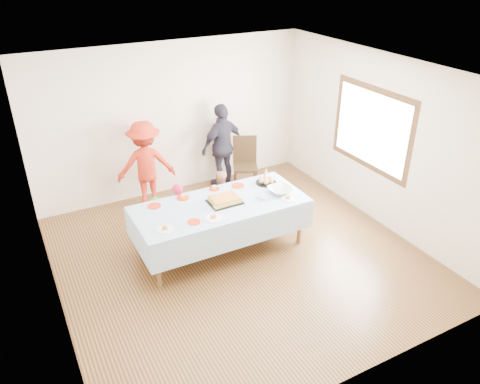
# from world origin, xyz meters

# --- Properties ---
(ground) EXTENTS (5.00, 5.00, 0.00)m
(ground) POSITION_xyz_m (0.00, 0.00, 0.00)
(ground) COLOR #412312
(ground) RESTS_ON ground
(room_walls) EXTENTS (5.04, 5.04, 2.72)m
(room_walls) POSITION_xyz_m (0.05, 0.00, 1.77)
(room_walls) COLOR beige
(room_walls) RESTS_ON ground
(party_table) EXTENTS (2.50, 1.10, 0.78)m
(party_table) POSITION_xyz_m (-0.15, 0.30, 0.72)
(party_table) COLOR brown
(party_table) RESTS_ON ground
(birthday_cake) EXTENTS (0.47, 0.36, 0.08)m
(birthday_cake) POSITION_xyz_m (-0.07, 0.30, 0.82)
(birthday_cake) COLOR black
(birthday_cake) RESTS_ON party_table
(rolls_tray) EXTENTS (0.32, 0.32, 0.10)m
(rolls_tray) POSITION_xyz_m (0.77, 0.55, 0.82)
(rolls_tray) COLOR black
(rolls_tray) RESTS_ON party_table
(punch_bowl) EXTENTS (0.35, 0.35, 0.09)m
(punch_bowl) POSITION_xyz_m (0.79, 0.18, 0.82)
(punch_bowl) COLOR silver
(punch_bowl) RESTS_ON party_table
(party_hat) EXTENTS (0.09, 0.09, 0.15)m
(party_hat) POSITION_xyz_m (0.89, 0.76, 0.85)
(party_hat) COLOR white
(party_hat) RESTS_ON party_table
(fork_pile) EXTENTS (0.24, 0.18, 0.07)m
(fork_pile) POSITION_xyz_m (0.49, 0.14, 0.81)
(fork_pile) COLOR white
(fork_pile) RESTS_ON party_table
(plate_red_far_a) EXTENTS (0.19, 0.19, 0.01)m
(plate_red_far_a) POSITION_xyz_m (-1.01, 0.67, 0.79)
(plate_red_far_a) COLOR red
(plate_red_far_a) RESTS_ON party_table
(plate_red_far_b) EXTENTS (0.19, 0.19, 0.01)m
(plate_red_far_b) POSITION_xyz_m (-0.56, 0.71, 0.79)
(plate_red_far_b) COLOR red
(plate_red_far_b) RESTS_ON party_table
(plate_red_far_c) EXTENTS (0.17, 0.17, 0.01)m
(plate_red_far_c) POSITION_xyz_m (-0.03, 0.75, 0.79)
(plate_red_far_c) COLOR red
(plate_red_far_c) RESTS_ON party_table
(plate_red_far_d) EXTENTS (0.19, 0.19, 0.01)m
(plate_red_far_d) POSITION_xyz_m (0.33, 0.67, 0.79)
(plate_red_far_d) COLOR red
(plate_red_far_d) RESTS_ON party_table
(plate_red_near) EXTENTS (0.18, 0.18, 0.01)m
(plate_red_near) POSITION_xyz_m (-0.68, 0.01, 0.79)
(plate_red_near) COLOR red
(plate_red_near) RESTS_ON party_table
(plate_white_left) EXTENTS (0.21, 0.21, 0.01)m
(plate_white_left) POSITION_xyz_m (-1.09, 0.01, 0.79)
(plate_white_left) COLOR white
(plate_white_left) RESTS_ON party_table
(plate_white_mid) EXTENTS (0.24, 0.24, 0.01)m
(plate_white_mid) POSITION_xyz_m (-0.41, -0.03, 0.79)
(plate_white_mid) COLOR white
(plate_white_mid) RESTS_ON party_table
(plate_white_right) EXTENTS (0.20, 0.20, 0.01)m
(plate_white_right) POSITION_xyz_m (0.78, -0.05, 0.79)
(plate_white_right) COLOR white
(plate_white_right) RESTS_ON party_table
(dining_chair) EXTENTS (0.58, 0.58, 1.01)m
(dining_chair) POSITION_xyz_m (1.13, 1.89, 0.56)
(dining_chair) COLOR black
(dining_chair) RESTS_ON ground
(toddler_left) EXTENTS (0.34, 0.23, 0.93)m
(toddler_left) POSITION_xyz_m (-0.58, 0.90, 0.47)
(toddler_left) COLOR #BE1741
(toddler_left) RESTS_ON ground
(toddler_mid) EXTENTS (0.38, 0.25, 0.78)m
(toddler_mid) POSITION_xyz_m (-0.92, 0.90, 0.39)
(toddler_mid) COLOR #3D7828
(toddler_mid) RESTS_ON ground
(toddler_right) EXTENTS (0.50, 0.41, 0.93)m
(toddler_right) POSITION_xyz_m (0.18, 0.99, 0.47)
(toddler_right) COLOR tan
(toddler_right) RESTS_ON ground
(adult_left) EXTENTS (1.08, 0.75, 1.54)m
(adult_left) POSITION_xyz_m (-0.67, 2.14, 0.77)
(adult_left) COLOR red
(adult_left) RESTS_ON ground
(adult_right) EXTENTS (1.00, 0.61, 1.60)m
(adult_right) POSITION_xyz_m (0.82, 2.20, 0.80)
(adult_right) COLOR #2A2635
(adult_right) RESTS_ON ground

